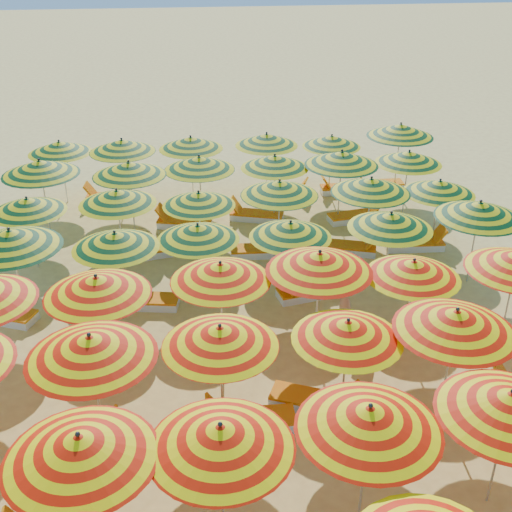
% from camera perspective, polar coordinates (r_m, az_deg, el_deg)
% --- Properties ---
extents(ground, '(120.00, 120.00, 0.00)m').
position_cam_1_polar(ground, '(15.72, 0.22, -6.00)').
color(ground, '#F3D16C').
rests_on(ground, ground).
extents(umbrella_7, '(2.79, 2.79, 2.41)m').
position_cam_1_polar(umbrella_7, '(9.85, -15.39, -16.08)').
color(umbrella_7, silver).
rests_on(umbrella_7, ground).
extents(umbrella_8, '(2.90, 2.90, 2.37)m').
position_cam_1_polar(umbrella_8, '(9.74, -3.17, -15.77)').
color(umbrella_8, silver).
rests_on(umbrella_8, ground).
extents(umbrella_9, '(2.54, 2.54, 2.41)m').
position_cam_1_polar(umbrella_9, '(10.09, 10.04, -14.04)').
color(umbrella_9, silver).
rests_on(umbrella_9, ground).
extents(umbrella_10, '(2.65, 2.65, 2.42)m').
position_cam_1_polar(umbrella_10, '(10.92, 21.64, -12.13)').
color(umbrella_10, silver).
rests_on(umbrella_10, ground).
extents(umbrella_13, '(2.85, 2.85, 2.47)m').
position_cam_1_polar(umbrella_13, '(11.62, -14.49, -7.83)').
color(umbrella_13, silver).
rests_on(umbrella_13, ground).
extents(umbrella_14, '(2.67, 2.67, 2.31)m').
position_cam_1_polar(umbrella_14, '(11.77, -3.22, -7.16)').
color(umbrella_14, silver).
rests_on(umbrella_14, ground).
extents(umbrella_15, '(2.64, 2.64, 2.24)m').
position_cam_1_polar(umbrella_15, '(12.14, 8.15, -6.56)').
color(umbrella_15, silver).
rests_on(umbrella_15, ground).
extents(umbrella_16, '(3.07, 3.07, 2.45)m').
position_cam_1_polar(umbrella_16, '(12.52, 17.34, -5.52)').
color(umbrella_16, silver).
rests_on(umbrella_16, ground).
extents(umbrella_19, '(2.45, 2.45, 2.37)m').
position_cam_1_polar(umbrella_19, '(13.56, -13.96, -2.60)').
color(umbrella_19, silver).
rests_on(umbrella_19, ground).
extents(umbrella_20, '(2.75, 2.75, 2.33)m').
position_cam_1_polar(umbrella_20, '(13.74, -3.18, -1.45)').
color(umbrella_20, silver).
rests_on(umbrella_20, ground).
extents(umbrella_21, '(3.06, 3.06, 2.49)m').
position_cam_1_polar(umbrella_21, '(13.89, 5.66, -0.54)').
color(umbrella_21, silver).
rests_on(umbrella_21, ground).
extents(umbrella_22, '(2.65, 2.65, 2.23)m').
position_cam_1_polar(umbrella_22, '(14.44, 13.81, -1.13)').
color(umbrella_22, silver).
rests_on(umbrella_22, ground).
extents(umbrella_24, '(2.83, 2.83, 2.48)m').
position_cam_1_polar(umbrella_24, '(15.88, -21.00, 1.43)').
color(umbrella_24, silver).
rests_on(umbrella_24, ground).
extents(umbrella_25, '(2.67, 2.67, 2.22)m').
position_cam_1_polar(umbrella_25, '(15.63, -12.40, 1.36)').
color(umbrella_25, silver).
rests_on(umbrella_25, ground).
extents(umbrella_26, '(2.57, 2.57, 2.18)m').
position_cam_1_polar(umbrella_26, '(15.80, -5.20, 2.10)').
color(umbrella_26, silver).
rests_on(umbrella_26, ground).
extents(umbrella_27, '(2.62, 2.62, 2.19)m').
position_cam_1_polar(umbrella_27, '(15.87, 3.08, 2.34)').
color(umbrella_27, silver).
rests_on(umbrella_27, ground).
extents(umbrella_28, '(2.16, 2.16, 2.29)m').
position_cam_1_polar(umbrella_28, '(16.46, 11.88, 3.06)').
color(umbrella_28, silver).
rests_on(umbrella_28, ground).
extents(umbrella_29, '(2.76, 2.76, 2.40)m').
position_cam_1_polar(umbrella_29, '(17.46, 19.25, 3.88)').
color(umbrella_29, silver).
rests_on(umbrella_29, ground).
extents(umbrella_30, '(2.34, 2.34, 2.17)m').
position_cam_1_polar(umbrella_30, '(18.34, -19.65, 4.28)').
color(umbrella_30, silver).
rests_on(umbrella_30, ground).
extents(umbrella_31, '(2.53, 2.53, 2.26)m').
position_cam_1_polar(umbrella_31, '(17.98, -12.25, 5.13)').
color(umbrella_31, silver).
rests_on(umbrella_31, ground).
extents(umbrella_32, '(2.53, 2.53, 2.15)m').
position_cam_1_polar(umbrella_32, '(17.77, -5.11, 5.07)').
color(umbrella_32, silver).
rests_on(umbrella_32, ground).
extents(umbrella_33, '(2.72, 2.72, 2.34)m').
position_cam_1_polar(umbrella_33, '(17.99, 2.10, 6.03)').
color(umbrella_33, silver).
rests_on(umbrella_33, ground).
extents(umbrella_34, '(2.98, 2.98, 2.38)m').
position_cam_1_polar(umbrella_34, '(18.35, 10.18, 6.17)').
color(umbrella_34, silver).
rests_on(umbrella_34, ground).
extents(umbrella_35, '(2.37, 2.37, 2.18)m').
position_cam_1_polar(umbrella_35, '(19.16, 16.00, 5.91)').
color(umbrella_35, silver).
rests_on(umbrella_35, ground).
extents(umbrella_36, '(2.45, 2.45, 2.45)m').
position_cam_1_polar(umbrella_36, '(20.30, -18.65, 7.47)').
color(umbrella_36, silver).
rests_on(umbrella_36, ground).
extents(umbrella_37, '(2.89, 2.89, 2.36)m').
position_cam_1_polar(umbrella_37, '(19.73, -11.23, 7.59)').
color(umbrella_37, silver).
rests_on(umbrella_37, ground).
extents(umbrella_38, '(2.66, 2.66, 2.33)m').
position_cam_1_polar(umbrella_38, '(19.97, -5.06, 8.20)').
color(umbrella_38, silver).
rests_on(umbrella_38, ground).
extents(umbrella_39, '(2.61, 2.61, 2.27)m').
position_cam_1_polar(umbrella_39, '(20.19, 1.68, 8.37)').
color(umbrella_39, silver).
rests_on(umbrella_39, ground).
extents(umbrella_40, '(2.50, 2.50, 2.44)m').
position_cam_1_polar(umbrella_40, '(20.20, 7.62, 8.60)').
color(umbrella_40, silver).
rests_on(umbrella_40, ground).
extents(umbrella_41, '(2.81, 2.81, 2.25)m').
position_cam_1_polar(umbrella_41, '(21.15, 13.42, 8.51)').
color(umbrella_41, silver).
rests_on(umbrella_41, ground).
extents(umbrella_42, '(2.27, 2.27, 2.23)m').
position_cam_1_polar(umbrella_42, '(22.58, -17.06, 9.23)').
color(umbrella_42, silver).
rests_on(umbrella_42, ground).
extents(umbrella_43, '(2.65, 2.65, 2.33)m').
position_cam_1_polar(umbrella_43, '(21.94, -11.82, 9.57)').
color(umbrella_43, silver).
rests_on(umbrella_43, ground).
extents(umbrella_44, '(2.63, 2.63, 2.29)m').
position_cam_1_polar(umbrella_44, '(21.98, -5.82, 9.97)').
color(umbrella_44, silver).
rests_on(umbrella_44, ground).
extents(umbrella_45, '(2.51, 2.51, 2.28)m').
position_cam_1_polar(umbrella_45, '(22.23, 0.95, 10.30)').
color(umbrella_45, silver).
rests_on(umbrella_45, ground).
extents(umbrella_46, '(2.28, 2.28, 2.15)m').
position_cam_1_polar(umbrella_46, '(22.61, 6.73, 10.11)').
color(umbrella_46, silver).
rests_on(umbrella_46, ground).
extents(umbrella_47, '(2.84, 2.84, 2.46)m').
position_cam_1_polar(umbrella_47, '(23.25, 12.71, 10.84)').
color(umbrella_47, silver).
rests_on(umbrella_47, ground).
extents(lounger_7, '(1.78, 0.74, 0.69)m').
position_cam_1_polar(lounger_7, '(12.85, -15.76, -15.66)').
color(lounger_7, white).
rests_on(lounger_7, ground).
extents(lounger_8, '(1.74, 0.61, 0.69)m').
position_cam_1_polar(lounger_8, '(12.83, -0.62, -14.41)').
color(lounger_8, white).
rests_on(lounger_8, ground).
extents(lounger_9, '(1.82, 1.24, 0.69)m').
position_cam_1_polar(lounger_9, '(13.30, 5.25, -12.73)').
color(lounger_9, white).
rests_on(lounger_9, ground).
extents(lounger_11, '(1.82, 1.22, 0.69)m').
position_cam_1_polar(lounger_11, '(15.17, 10.97, -7.34)').
color(lounger_11, white).
rests_on(lounger_11, ground).
extents(lounger_12, '(1.82, 1.19, 0.69)m').
position_cam_1_polar(lounger_12, '(16.99, -21.77, -4.81)').
color(lounger_12, white).
rests_on(lounger_12, ground).
extents(lounger_13, '(1.81, 0.87, 0.69)m').
position_cam_1_polar(lounger_13, '(16.55, -10.01, -3.94)').
color(lounger_13, white).
rests_on(lounger_13, ground).
extents(lounger_14, '(1.81, 0.92, 0.69)m').
position_cam_1_polar(lounger_14, '(16.75, 4.66, -3.14)').
color(lounger_14, white).
rests_on(lounger_14, ground).
extents(lounger_15, '(1.81, 0.91, 0.69)m').
position_cam_1_polar(lounger_15, '(18.88, -10.14, 0.32)').
color(lounger_15, white).
rests_on(lounger_15, ground).
extents(lounger_16, '(1.76, 0.65, 0.69)m').
position_cam_1_polar(lounger_16, '(18.69, 0.50, 0.50)').
color(lounger_16, white).
rests_on(lounger_16, ground).
extents(lounger_17, '(1.83, 1.09, 0.69)m').
position_cam_1_polar(lounger_17, '(19.05, 8.21, 0.75)').
color(lounger_17, white).
rests_on(lounger_17, ground).
extents(lounger_18, '(1.76, 0.68, 0.69)m').
position_cam_1_polar(lounger_18, '(19.65, 14.02, 1.06)').
color(lounger_18, white).
rests_on(lounger_18, ground).
extents(lounger_19, '(1.82, 0.98, 0.69)m').
position_cam_1_polar(lounger_19, '(20.54, -6.49, 2.99)').
color(lounger_19, white).
rests_on(lounger_19, ground).
extents(lounger_20, '(1.83, 1.06, 0.69)m').
position_cam_1_polar(lounger_20, '(20.91, -0.06, 3.65)').
color(lounger_20, white).
rests_on(lounger_20, ground).
extents(lounger_21, '(1.80, 0.86, 0.69)m').
position_cam_1_polar(lounger_21, '(21.09, 8.86, 3.52)').
color(lounger_21, white).
rests_on(lounger_21, ground).
extents(lounger_22, '(1.78, 0.72, 0.69)m').
position_cam_1_polar(lounger_22, '(22.80, -12.83, 5.07)').
color(lounger_22, white).
rests_on(lounger_22, ground).
extents(lounger_23, '(1.83, 1.16, 0.69)m').
position_cam_1_polar(lounger_23, '(22.77, 2.47, 5.74)').
color(lounger_23, white).
rests_on(lounger_23, ground).
extents(lounger_24, '(1.74, 0.60, 0.69)m').
position_cam_1_polar(lounger_24, '(23.22, 7.77, 5.95)').
color(lounger_24, white).
rests_on(lounger_24, ground).
extents(lounger_25, '(1.75, 0.63, 0.69)m').
position_cam_1_polar(lounger_25, '(23.78, 10.79, 6.26)').
color(lounger_25, white).
rests_on(lounger_25, ground).
extents(beachgoer_a, '(0.34, 0.51, 1.40)m').
position_cam_1_polar(beachgoer_a, '(15.50, 7.89, -3.78)').
color(beachgoer_a, tan).
rests_on(beachgoer_a, ground).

